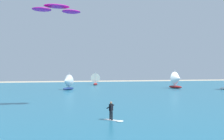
# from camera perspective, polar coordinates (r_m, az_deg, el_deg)

# --- Properties ---
(ocean) EXTENTS (160.00, 90.00, 0.10)m
(ocean) POSITION_cam_1_polar(r_m,az_deg,el_deg) (55.44, -7.04, -4.74)
(ocean) COLOR #236B89
(ocean) RESTS_ON ground
(kitesurfer) EXTENTS (1.72, 1.83, 1.67)m
(kitesurfer) POSITION_cam_1_polar(r_m,az_deg,el_deg) (23.24, 0.18, -9.59)
(kitesurfer) COLOR white
(kitesurfer) RESTS_ON ocean
(kite) EXTENTS (5.70, 2.43, 0.84)m
(kite) POSITION_cam_1_polar(r_m,az_deg,el_deg) (31.23, -12.06, 13.02)
(kite) COLOR #B21999
(sailboat_anchored_offshore) EXTENTS (3.17, 3.57, 4.01)m
(sailboat_anchored_offshore) POSITION_cam_1_polar(r_m,az_deg,el_deg) (78.91, -3.60, -1.98)
(sailboat_anchored_offshore) COLOR maroon
(sailboat_anchored_offshore) RESTS_ON ocean
(sailboat_mid_right) EXTENTS (3.67, 4.10, 4.62)m
(sailboat_mid_right) POSITION_cam_1_polar(r_m,az_deg,el_deg) (65.60, 14.12, -2.12)
(sailboat_mid_right) COLOR maroon
(sailboat_mid_right) RESTS_ON ocean
(sailboat_leading) EXTENTS (3.52, 3.46, 3.95)m
(sailboat_leading) POSITION_cam_1_polar(r_m,az_deg,el_deg) (59.46, -9.86, -2.63)
(sailboat_leading) COLOR navy
(sailboat_leading) RESTS_ON ocean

